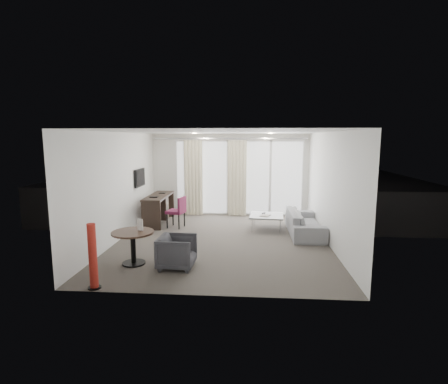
# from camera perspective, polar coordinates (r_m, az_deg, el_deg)

# --- Properties ---
(floor) EXTENTS (5.00, 6.00, 0.00)m
(floor) POSITION_cam_1_polar(r_m,az_deg,el_deg) (8.54, -0.30, -7.93)
(floor) COLOR #4C4640
(floor) RESTS_ON ground
(ceiling) EXTENTS (5.00, 6.00, 0.00)m
(ceiling) POSITION_cam_1_polar(r_m,az_deg,el_deg) (8.18, -0.32, 9.79)
(ceiling) COLOR white
(ceiling) RESTS_ON ground
(wall_left) EXTENTS (0.00, 6.00, 2.60)m
(wall_left) POSITION_cam_1_polar(r_m,az_deg,el_deg) (8.82, -16.73, 0.88)
(wall_left) COLOR silver
(wall_left) RESTS_ON ground
(wall_right) EXTENTS (0.00, 6.00, 2.60)m
(wall_right) POSITION_cam_1_polar(r_m,az_deg,el_deg) (8.44, 16.86, 0.53)
(wall_right) COLOR silver
(wall_right) RESTS_ON ground
(wall_front) EXTENTS (5.00, 0.00, 2.60)m
(wall_front) POSITION_cam_1_polar(r_m,az_deg,el_deg) (5.32, -2.91, -3.77)
(wall_front) COLOR silver
(wall_front) RESTS_ON ground
(window_panel) EXTENTS (4.00, 0.02, 2.38)m
(window_panel) POSITION_cam_1_polar(r_m,az_deg,el_deg) (11.21, 2.44, 2.34)
(window_panel) COLOR white
(window_panel) RESTS_ON ground
(window_frame) EXTENTS (4.10, 0.06, 2.44)m
(window_frame) POSITION_cam_1_polar(r_m,az_deg,el_deg) (11.20, 2.44, 2.33)
(window_frame) COLOR white
(window_frame) RESTS_ON ground
(curtain_left) EXTENTS (0.60, 0.20, 2.38)m
(curtain_left) POSITION_cam_1_polar(r_m,az_deg,el_deg) (11.19, -5.03, 2.30)
(curtain_left) COLOR beige
(curtain_left) RESTS_ON ground
(curtain_right) EXTENTS (0.60, 0.20, 2.38)m
(curtain_right) POSITION_cam_1_polar(r_m,az_deg,el_deg) (11.05, 2.16, 2.25)
(curtain_right) COLOR beige
(curtain_right) RESTS_ON ground
(curtain_track) EXTENTS (4.80, 0.04, 0.04)m
(curtain_track) POSITION_cam_1_polar(r_m,az_deg,el_deg) (10.99, 0.88, 8.75)
(curtain_track) COLOR #B2B2B7
(curtain_track) RESTS_ON ceiling
(downlight_a) EXTENTS (0.12, 0.12, 0.02)m
(downlight_a) POSITION_cam_1_polar(r_m,az_deg,el_deg) (9.88, -4.84, 9.53)
(downlight_a) COLOR #FFE0B2
(downlight_a) RESTS_ON ceiling
(downlight_b) EXTENTS (0.12, 0.12, 0.02)m
(downlight_b) POSITION_cam_1_polar(r_m,az_deg,el_deg) (9.77, 7.58, 9.49)
(downlight_b) COLOR #FFE0B2
(downlight_b) RESTS_ON ceiling
(desk) EXTENTS (0.55, 1.75, 0.82)m
(desk) POSITION_cam_1_polar(r_m,az_deg,el_deg) (10.35, -10.58, -2.77)
(desk) COLOR black
(desk) RESTS_ON floor
(tv) EXTENTS (0.05, 0.80, 0.50)m
(tv) POSITION_cam_1_polar(r_m,az_deg,el_deg) (10.16, -13.59, 2.28)
(tv) COLOR black
(tv) RESTS_ON wall_left
(desk_chair) EXTENTS (0.57, 0.55, 0.87)m
(desk_chair) POSITION_cam_1_polar(r_m,az_deg,el_deg) (9.76, -7.89, -3.26)
(desk_chair) COLOR maroon
(desk_chair) RESTS_ON floor
(round_table) EXTENTS (1.00, 1.00, 0.66)m
(round_table) POSITION_cam_1_polar(r_m,az_deg,el_deg) (7.16, -14.60, -8.81)
(round_table) COLOR #39251B
(round_table) RESTS_ON floor
(menu_card) EXTENTS (0.12, 0.07, 0.23)m
(menu_card) POSITION_cam_1_polar(r_m,az_deg,el_deg) (7.11, -13.51, -5.60)
(menu_card) COLOR white
(menu_card) RESTS_ON round_table
(red_lamp) EXTENTS (0.23, 0.23, 1.09)m
(red_lamp) POSITION_cam_1_polar(r_m,az_deg,el_deg) (6.17, -20.64, -9.81)
(red_lamp) COLOR #AC281E
(red_lamp) RESTS_ON floor
(tub_armchair) EXTENTS (0.71, 0.69, 0.63)m
(tub_armchair) POSITION_cam_1_polar(r_m,az_deg,el_deg) (6.81, -7.69, -9.65)
(tub_armchair) COLOR #323237
(tub_armchair) RESTS_ON floor
(coffee_table) EXTENTS (0.96, 0.96, 0.40)m
(coffee_table) POSITION_cam_1_polar(r_m,az_deg,el_deg) (9.59, 6.96, -4.89)
(coffee_table) COLOR gray
(coffee_table) RESTS_ON floor
(remote) EXTENTS (0.12, 0.19, 0.02)m
(remote) POSITION_cam_1_polar(r_m,az_deg,el_deg) (9.71, 6.49, -3.74)
(remote) COLOR black
(remote) RESTS_ON coffee_table
(magazine) EXTENTS (0.34, 0.38, 0.02)m
(magazine) POSITION_cam_1_polar(r_m,az_deg,el_deg) (9.45, 6.72, -4.10)
(magazine) COLOR gray
(magazine) RESTS_ON coffee_table
(sofa) EXTENTS (0.80, 2.04, 0.60)m
(sofa) POSITION_cam_1_polar(r_m,az_deg,el_deg) (9.29, 13.03, -4.88)
(sofa) COLOR gray
(sofa) RESTS_ON floor
(terrace_slab) EXTENTS (5.60, 3.00, 0.12)m
(terrace_slab) POSITION_cam_1_polar(r_m,az_deg,el_deg) (12.91, 2.63, -2.47)
(terrace_slab) COLOR #4D4D50
(terrace_slab) RESTS_ON ground
(rattan_chair_a) EXTENTS (0.72, 0.72, 0.84)m
(rattan_chair_a) POSITION_cam_1_polar(r_m,az_deg,el_deg) (12.29, 5.64, -0.81)
(rattan_chair_a) COLOR #493320
(rattan_chair_a) RESTS_ON terrace_slab
(rattan_chair_b) EXTENTS (0.51, 0.51, 0.72)m
(rattan_chair_b) POSITION_cam_1_polar(r_m,az_deg,el_deg) (13.50, 8.10, -0.23)
(rattan_chair_b) COLOR #493320
(rattan_chair_b) RESTS_ON terrace_slab
(rattan_table) EXTENTS (0.58, 0.58, 0.45)m
(rattan_table) POSITION_cam_1_polar(r_m,az_deg,el_deg) (12.62, 5.81, -1.45)
(rattan_table) COLOR #493320
(rattan_table) RESTS_ON terrace_slab
(balustrade) EXTENTS (5.50, 0.06, 1.05)m
(balustrade) POSITION_cam_1_polar(r_m,az_deg,el_deg) (14.24, 2.82, 0.87)
(balustrade) COLOR #B2B2B7
(balustrade) RESTS_ON terrace_slab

